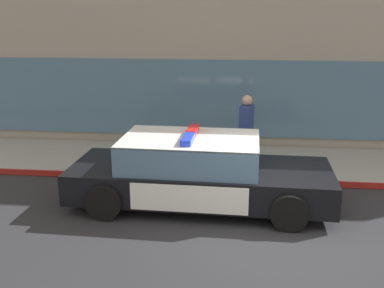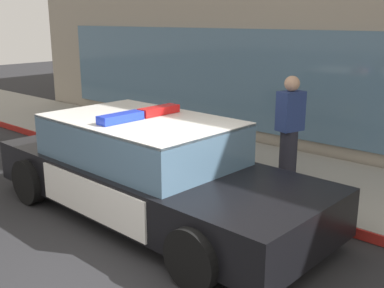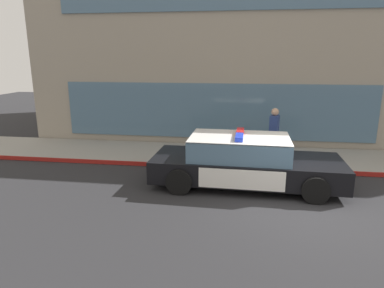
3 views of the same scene
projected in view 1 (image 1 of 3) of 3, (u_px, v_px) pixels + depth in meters
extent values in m
plane|color=#262628|center=(272.00, 233.00, 8.09)|extent=(48.00, 48.00, 0.00)
cube|color=gray|center=(264.00, 163.00, 11.60)|extent=(48.00, 2.63, 0.15)
cube|color=maroon|center=(266.00, 182.00, 10.32)|extent=(28.80, 0.04, 0.14)
cube|color=gray|center=(256.00, 7.00, 16.52)|extent=(19.67, 9.74, 7.79)
cube|color=slate|center=(171.00, 97.00, 12.76)|extent=(11.80, 0.08, 2.10)
cube|color=black|center=(200.00, 180.00, 9.19)|extent=(5.16, 2.04, 0.60)
cube|color=silver|center=(284.00, 176.00, 8.93)|extent=(1.78, 1.92, 0.05)
cube|color=silver|center=(113.00, 169.00, 9.37)|extent=(1.48, 1.91, 0.05)
cube|color=silver|center=(201.00, 165.00, 10.12)|extent=(2.15, 0.08, 0.51)
cube|color=silver|center=(189.00, 199.00, 8.28)|extent=(2.15, 0.08, 0.51)
cube|color=yellow|center=(201.00, 165.00, 10.14)|extent=(0.22, 0.02, 0.26)
cube|color=slate|center=(190.00, 153.00, 9.06)|extent=(2.70, 1.79, 0.60)
cube|color=silver|center=(190.00, 139.00, 8.98)|extent=(2.70, 1.79, 0.04)
cube|color=red|center=(193.00, 130.00, 9.28)|extent=(0.22, 0.66, 0.11)
cube|color=blue|center=(188.00, 139.00, 8.63)|extent=(0.22, 0.66, 0.11)
cylinder|color=black|center=(283.00, 176.00, 9.93)|extent=(0.69, 0.24, 0.68)
cylinder|color=black|center=(289.00, 213.00, 8.10)|extent=(0.69, 0.24, 0.68)
cylinder|color=black|center=(131.00, 169.00, 10.36)|extent=(0.69, 0.24, 0.68)
cylinder|color=black|center=(104.00, 202.00, 8.54)|extent=(0.69, 0.24, 0.68)
cylinder|color=#4C994C|center=(162.00, 167.00, 10.89)|extent=(0.28, 0.28, 0.10)
cylinder|color=#4C994C|center=(162.00, 156.00, 10.81)|extent=(0.19, 0.19, 0.45)
sphere|color=#4C994C|center=(162.00, 144.00, 10.73)|extent=(0.22, 0.22, 0.22)
cylinder|color=#B21E19|center=(162.00, 141.00, 10.71)|extent=(0.06, 0.06, 0.05)
cylinder|color=#B21E19|center=(161.00, 157.00, 10.67)|extent=(0.09, 0.10, 0.09)
cylinder|color=#B21E19|center=(163.00, 153.00, 10.95)|extent=(0.09, 0.10, 0.09)
cylinder|color=#B21E19|center=(168.00, 157.00, 10.80)|extent=(0.10, 0.12, 0.12)
cylinder|color=#23232D|center=(246.00, 148.00, 11.13)|extent=(0.28, 0.28, 0.85)
cube|color=navy|center=(247.00, 118.00, 10.92)|extent=(0.36, 0.46, 0.62)
sphere|color=tan|center=(247.00, 100.00, 10.80)|extent=(0.24, 0.24, 0.24)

